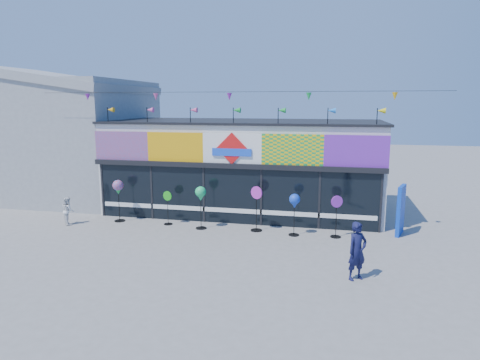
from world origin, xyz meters
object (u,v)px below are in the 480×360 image
(spinner_1, at_px, (168,207))
(adult_man, at_px, (357,251))
(blue_sign, at_px, (401,210))
(spinner_4, at_px, (295,202))
(spinner_3, at_px, (256,207))
(spinner_2, at_px, (201,195))
(child, at_px, (68,211))
(spinner_0, at_px, (118,188))
(spinner_5, at_px, (336,215))

(spinner_1, xyz_separation_m, adult_man, (7.23, -4.06, 0.10))
(blue_sign, height_order, spinner_4, blue_sign)
(adult_man, bearing_deg, spinner_4, 81.96)
(blue_sign, distance_m, spinner_3, 5.39)
(spinner_1, xyz_separation_m, spinner_3, (3.67, -0.10, 0.20))
(spinner_2, bearing_deg, spinner_4, -1.49)
(blue_sign, distance_m, spinner_1, 9.04)
(adult_man, relative_size, child, 1.45)
(spinner_1, bearing_deg, spinner_4, -4.04)
(blue_sign, relative_size, spinner_0, 1.07)
(spinner_1, xyz_separation_m, spinner_2, (1.49, -0.27, 0.62))
(blue_sign, bearing_deg, spinner_5, -141.83)
(blue_sign, distance_m, spinner_0, 11.21)
(spinner_3, xyz_separation_m, spinner_5, (3.01, -0.16, -0.10))
(spinner_1, height_order, spinner_5, spinner_5)
(spinner_5, relative_size, child, 1.37)
(spinner_0, bearing_deg, spinner_2, -4.46)
(spinner_5, bearing_deg, spinner_0, 178.20)
(spinner_5, height_order, adult_man, adult_man)
(spinner_3, distance_m, adult_man, 5.32)
(spinner_0, distance_m, spinner_4, 7.32)
(spinner_2, bearing_deg, child, -174.04)
(blue_sign, height_order, adult_man, blue_sign)
(spinner_1, bearing_deg, spinner_5, -2.24)
(child, bearing_deg, spinner_0, -108.60)
(blue_sign, xyz_separation_m, spinner_5, (-2.34, -0.85, -0.12))
(spinner_1, height_order, spinner_2, spinner_2)
(blue_sign, xyz_separation_m, spinner_1, (-9.02, -0.59, -0.21))
(spinner_1, distance_m, child, 4.07)
(blue_sign, bearing_deg, spinner_3, -154.43)
(blue_sign, relative_size, child, 1.65)
(blue_sign, bearing_deg, spinner_0, -158.79)
(spinner_2, height_order, spinner_5, spinner_2)
(spinner_3, distance_m, spinner_4, 1.54)
(spinner_3, relative_size, adult_man, 1.06)
(spinner_4, bearing_deg, spinner_2, 178.51)
(spinner_4, xyz_separation_m, adult_man, (2.08, -3.69, -0.44))
(spinner_2, distance_m, spinner_4, 3.66)
(spinner_4, bearing_deg, blue_sign, 13.77)
(spinner_0, xyz_separation_m, spinner_3, (5.84, -0.11, -0.48))
(spinner_1, bearing_deg, spinner_3, -1.51)
(spinner_4, bearing_deg, child, -177.02)
(spinner_3, distance_m, spinner_5, 3.01)
(spinner_0, bearing_deg, spinner_3, -1.11)
(blue_sign, xyz_separation_m, adult_man, (-1.79, -4.64, -0.11))
(spinner_4, xyz_separation_m, spinner_5, (1.53, 0.10, -0.44))
(spinner_0, bearing_deg, spinner_5, -1.80)
(blue_sign, relative_size, spinner_5, 1.20)
(spinner_4, distance_m, adult_man, 4.26)
(spinner_0, distance_m, spinner_3, 5.86)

